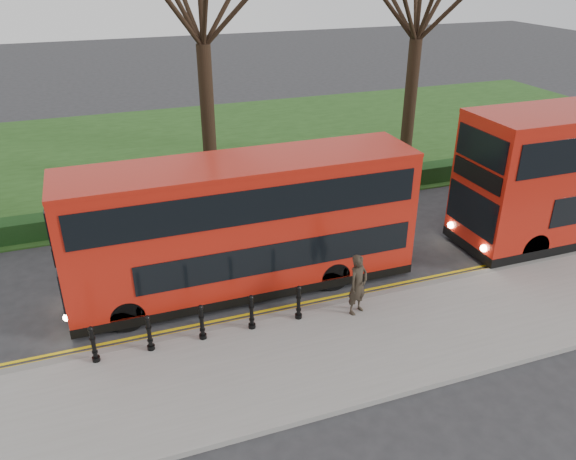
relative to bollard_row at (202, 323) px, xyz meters
name	(u,v)px	position (x,y,z in m)	size (l,w,h in m)	color
ground	(222,309)	(0.84, 1.35, -0.65)	(120.00, 120.00, 0.00)	#28282B
pavement	(251,372)	(0.84, -1.65, -0.57)	(60.00, 4.00, 0.15)	gray
kerb	(230,327)	(0.84, 0.35, -0.57)	(60.00, 0.25, 0.16)	slate
grass_verge	(153,154)	(0.84, 16.35, -0.62)	(60.00, 18.00, 0.06)	#214416
hedge	(180,208)	(0.84, 8.15, -0.25)	(60.00, 0.90, 0.80)	black
yellow_line_outer	(228,323)	(0.84, 0.65, -0.64)	(60.00, 0.10, 0.01)	yellow
yellow_line_inner	(226,319)	(0.84, 0.85, -0.64)	(60.00, 0.10, 0.01)	yellow
bollard_row	(202,323)	(0.00, 0.00, 0.00)	(5.63, 0.15, 1.00)	black
bus_lead	(244,227)	(1.86, 2.32, 1.44)	(10.43, 2.40, 4.15)	#AD1B0E
pedestrian	(358,284)	(4.41, -0.28, 0.41)	(0.67, 0.44, 1.83)	#2D251C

